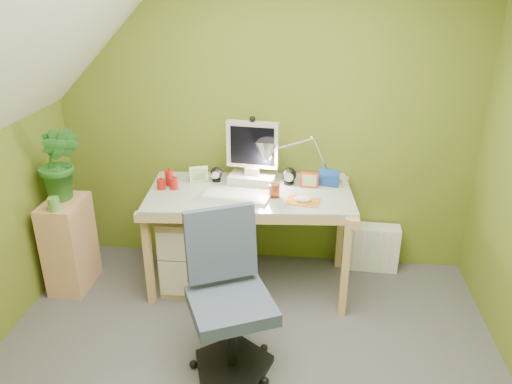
# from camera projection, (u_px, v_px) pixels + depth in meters

# --- Properties ---
(wall_back) EXTENTS (3.20, 0.01, 2.40)m
(wall_back) POSITION_uv_depth(u_px,v_px,m) (264.00, 118.00, 3.77)
(wall_back) COLOR olive
(wall_back) RESTS_ON floor
(slope_ceiling) EXTENTS (1.10, 3.20, 1.10)m
(slope_ceiling) POSITION_uv_depth(u_px,v_px,m) (1.00, 63.00, 2.15)
(slope_ceiling) COLOR white
(slope_ceiling) RESTS_ON wall_left
(desk) EXTENTS (1.50, 0.84, 0.78)m
(desk) POSITION_uv_depth(u_px,v_px,m) (250.00, 239.00, 3.72)
(desk) COLOR tan
(desk) RESTS_ON floor
(monitor) EXTENTS (0.44, 0.28, 0.57)m
(monitor) POSITION_uv_depth(u_px,v_px,m) (253.00, 145.00, 3.61)
(monitor) COLOR #BBB3A8
(monitor) RESTS_ON desk
(speaker_left) EXTENTS (0.11, 0.11, 0.11)m
(speaker_left) POSITION_uv_depth(u_px,v_px,m) (216.00, 174.00, 3.71)
(speaker_left) COLOR black
(speaker_left) RESTS_ON desk
(speaker_right) EXTENTS (0.11, 0.11, 0.13)m
(speaker_right) POSITION_uv_depth(u_px,v_px,m) (289.00, 176.00, 3.66)
(speaker_right) COLOR black
(speaker_right) RESTS_ON desk
(keyboard) EXTENTS (0.47, 0.22, 0.02)m
(keyboard) POSITION_uv_depth(u_px,v_px,m) (236.00, 197.00, 3.44)
(keyboard) COLOR white
(keyboard) RESTS_ON desk
(mousepad) EXTENTS (0.24, 0.19, 0.01)m
(mousepad) POSITION_uv_depth(u_px,v_px,m) (303.00, 201.00, 3.40)
(mousepad) COLOR #BA701D
(mousepad) RESTS_ON desk
(mouse) EXTENTS (0.12, 0.08, 0.04)m
(mouse) POSITION_uv_depth(u_px,v_px,m) (303.00, 199.00, 3.39)
(mouse) COLOR white
(mouse) RESTS_ON mousepad
(amber_tumbler) EXTENTS (0.08, 0.08, 0.10)m
(amber_tumbler) POSITION_uv_depth(u_px,v_px,m) (274.00, 190.00, 3.45)
(amber_tumbler) COLOR maroon
(amber_tumbler) RESTS_ON desk
(candle_cluster) EXTENTS (0.16, 0.14, 0.11)m
(candle_cluster) POSITION_uv_depth(u_px,v_px,m) (168.00, 180.00, 3.61)
(candle_cluster) COLOR #A9150E
(candle_cluster) RESTS_ON desk
(photo_frame_red) EXTENTS (0.13, 0.03, 0.11)m
(photo_frame_red) POSITION_uv_depth(u_px,v_px,m) (309.00, 180.00, 3.61)
(photo_frame_red) COLOR red
(photo_frame_red) RESTS_ON desk
(photo_frame_blue) EXTENTS (0.15, 0.06, 0.13)m
(photo_frame_blue) POSITION_uv_depth(u_px,v_px,m) (329.00, 177.00, 3.63)
(photo_frame_blue) COLOR navy
(photo_frame_blue) RESTS_ON desk
(photo_frame_green) EXTENTS (0.14, 0.06, 0.12)m
(photo_frame_green) POSITION_uv_depth(u_px,v_px,m) (199.00, 174.00, 3.71)
(photo_frame_green) COLOR #BBC98A
(photo_frame_green) RESTS_ON desk
(desk_lamp) EXTENTS (0.51, 0.23, 0.54)m
(desk_lamp) POSITION_uv_depth(u_px,v_px,m) (315.00, 149.00, 3.57)
(desk_lamp) COLOR silver
(desk_lamp) RESTS_ON desk
(side_ledge) EXTENTS (0.26, 0.40, 0.70)m
(side_ledge) POSITION_uv_depth(u_px,v_px,m) (70.00, 244.00, 3.71)
(side_ledge) COLOR tan
(side_ledge) RESTS_ON floor
(potted_plant) EXTENTS (0.32, 0.27, 0.56)m
(potted_plant) POSITION_uv_depth(u_px,v_px,m) (59.00, 163.00, 3.51)
(potted_plant) COLOR #276923
(potted_plant) RESTS_ON side_ledge
(green_cup) EXTENTS (0.09, 0.09, 0.10)m
(green_cup) POSITION_uv_depth(u_px,v_px,m) (54.00, 204.00, 3.41)
(green_cup) COLOR #589C41
(green_cup) RESTS_ON side_ledge
(task_chair) EXTENTS (0.69, 0.69, 0.94)m
(task_chair) POSITION_uv_depth(u_px,v_px,m) (231.00, 304.00, 2.85)
(task_chair) COLOR #39455D
(task_chair) RESTS_ON floor
(radiator) EXTENTS (0.38, 0.17, 0.38)m
(radiator) POSITION_uv_depth(u_px,v_px,m) (374.00, 247.00, 4.00)
(radiator) COLOR silver
(radiator) RESTS_ON floor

